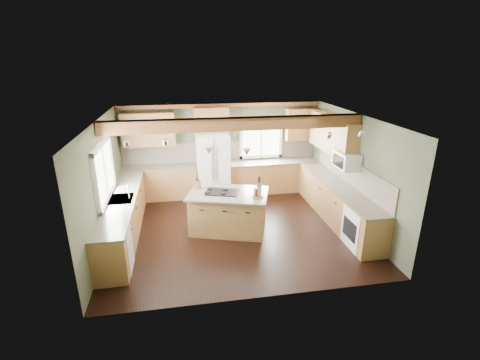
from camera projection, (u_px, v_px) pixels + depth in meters
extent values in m
plane|color=black|center=(236.00, 228.00, 8.15)|extent=(5.60, 5.60, 0.00)
plane|color=silver|center=(235.00, 118.00, 7.26)|extent=(5.60, 5.60, 0.00)
plane|color=#454A34|center=(222.00, 148.00, 10.02)|extent=(5.60, 0.00, 5.60)
plane|color=#454A34|center=(103.00, 184.00, 7.25)|extent=(0.00, 5.00, 5.00)
plane|color=#454A34|center=(353.00, 169.00, 8.16)|extent=(0.00, 5.00, 5.00)
cube|color=#522C17|center=(235.00, 124.00, 7.29)|extent=(5.55, 0.26, 0.26)
cube|color=#522C17|center=(221.00, 105.00, 9.51)|extent=(5.55, 0.20, 0.10)
cube|color=brown|center=(222.00, 151.00, 10.04)|extent=(5.58, 0.03, 0.58)
cube|color=brown|center=(351.00, 172.00, 8.23)|extent=(0.03, 3.70, 0.58)
cube|color=brown|center=(160.00, 183.00, 9.74)|extent=(2.02, 0.60, 0.88)
cube|color=#4C4338|center=(159.00, 168.00, 9.59)|extent=(2.06, 0.64, 0.04)
cube|color=brown|center=(273.00, 177.00, 10.28)|extent=(2.62, 0.60, 0.88)
cube|color=#4C4338|center=(274.00, 162.00, 10.12)|extent=(2.66, 0.64, 0.04)
cube|color=brown|center=(123.00, 219.00, 7.64)|extent=(0.60, 3.70, 0.88)
cube|color=#4C4338|center=(121.00, 199.00, 7.48)|extent=(0.64, 3.74, 0.04)
cube|color=brown|center=(337.00, 203.00, 8.45)|extent=(0.60, 3.70, 0.88)
cube|color=#4C4338|center=(338.00, 185.00, 8.29)|extent=(0.64, 3.74, 0.04)
cube|color=brown|center=(148.00, 129.00, 9.32)|extent=(1.40, 0.35, 0.90)
cube|color=brown|center=(211.00, 120.00, 9.52)|extent=(0.96, 0.35, 0.70)
cube|color=brown|center=(332.00, 134.00, 8.74)|extent=(0.35, 2.20, 0.90)
cube|color=brown|center=(301.00, 124.00, 10.01)|extent=(0.90, 0.35, 0.90)
cube|color=white|center=(103.00, 172.00, 7.22)|extent=(0.04, 1.60, 1.05)
cube|color=white|center=(261.00, 138.00, 10.10)|extent=(1.10, 0.04, 1.00)
cube|color=#262628|center=(121.00, 199.00, 7.48)|extent=(0.50, 0.65, 0.03)
cylinder|color=#B2B2B7|center=(129.00, 192.00, 7.46)|extent=(0.02, 0.02, 0.28)
cube|color=white|center=(114.00, 250.00, 6.44)|extent=(0.60, 0.60, 0.84)
cube|color=white|center=(363.00, 228.00, 7.24)|extent=(0.60, 0.72, 0.84)
cube|color=white|center=(346.00, 160.00, 7.99)|extent=(0.40, 0.70, 0.38)
cone|color=#B2B2B7|center=(209.00, 151.00, 7.52)|extent=(0.18, 0.18, 0.16)
cone|color=#B2B2B7|center=(247.00, 152.00, 7.41)|extent=(0.18, 0.18, 0.16)
cube|color=white|center=(213.00, 166.00, 9.76)|extent=(0.90, 0.74, 1.80)
cube|color=brown|center=(228.00, 212.00, 7.96)|extent=(1.88, 1.46, 0.88)
cube|color=#4C4338|center=(228.00, 194.00, 7.80)|extent=(2.01, 1.60, 0.04)
cube|color=black|center=(222.00, 192.00, 7.81)|extent=(0.82, 0.67, 0.02)
cube|color=brown|center=(198.00, 185.00, 8.01)|extent=(0.14, 0.13, 0.19)
cylinder|color=#433935|center=(259.00, 187.00, 7.93)|extent=(0.15, 0.15, 0.15)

